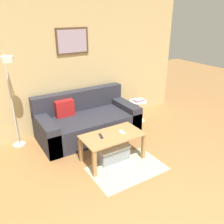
{
  "coord_description": "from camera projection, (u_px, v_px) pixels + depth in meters",
  "views": [
    {
      "loc": [
        -1.59,
        -0.9,
        2.32
      ],
      "look_at": [
        0.22,
        2.02,
        0.85
      ],
      "focal_mm": 38.0,
      "sensor_mm": 36.0,
      "label": 1
    }
  ],
  "objects": [
    {
      "name": "wall_back",
      "position": [
        62.0,
        69.0,
        4.62
      ],
      "size": [
        5.6,
        0.09,
        2.55
      ],
      "color": "tan",
      "rests_on": "ground_plane"
    },
    {
      "name": "area_rug",
      "position": [
        127.0,
        168.0,
        3.78
      ],
      "size": [
        1.17,
        0.76,
        0.01
      ],
      "primitive_type": "cube",
      "color": "#B2B79E",
      "rests_on": "ground_plane"
    },
    {
      "name": "couch",
      "position": [
        87.0,
        121.0,
        4.73
      ],
      "size": [
        1.94,
        0.98,
        0.84
      ],
      "color": "#2D2D38",
      "rests_on": "ground_plane"
    },
    {
      "name": "coffee_table",
      "position": [
        112.0,
        140.0,
        3.87
      ],
      "size": [
        1.0,
        0.56,
        0.47
      ],
      "color": "#AD7F4C",
      "rests_on": "ground_plane"
    },
    {
      "name": "storage_bin",
      "position": [
        112.0,
        152.0,
        3.99
      ],
      "size": [
        0.55,
        0.35,
        0.25
      ],
      "color": "gray",
      "rests_on": "ground_plane"
    },
    {
      "name": "floor_lamp",
      "position": [
        11.0,
        87.0,
        3.86
      ],
      "size": [
        0.23,
        0.51,
        1.69
      ],
      "color": "silver",
      "rests_on": "ground_plane"
    },
    {
      "name": "side_table",
      "position": [
        138.0,
        109.0,
        5.33
      ],
      "size": [
        0.4,
        0.4,
        0.48
      ],
      "color": "white",
      "rests_on": "ground_plane"
    },
    {
      "name": "book_stack",
      "position": [
        139.0,
        100.0,
        5.25
      ],
      "size": [
        0.23,
        0.17,
        0.04
      ],
      "color": "#D18438",
      "rests_on": "side_table"
    },
    {
      "name": "remote_control",
      "position": [
        101.0,
        136.0,
        3.78
      ],
      "size": [
        0.08,
        0.16,
        0.02
      ],
      "primitive_type": "cube",
      "rotation": [
        0.0,
        0.0,
        -0.25
      ],
      "color": "#232328",
      "rests_on": "coffee_table"
    },
    {
      "name": "cell_phone",
      "position": [
        122.0,
        132.0,
        3.92
      ],
      "size": [
        0.08,
        0.14,
        0.01
      ],
      "primitive_type": "cube",
      "rotation": [
        0.0,
        0.0,
        -0.07
      ],
      "color": "silver",
      "rests_on": "coffee_table"
    }
  ]
}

